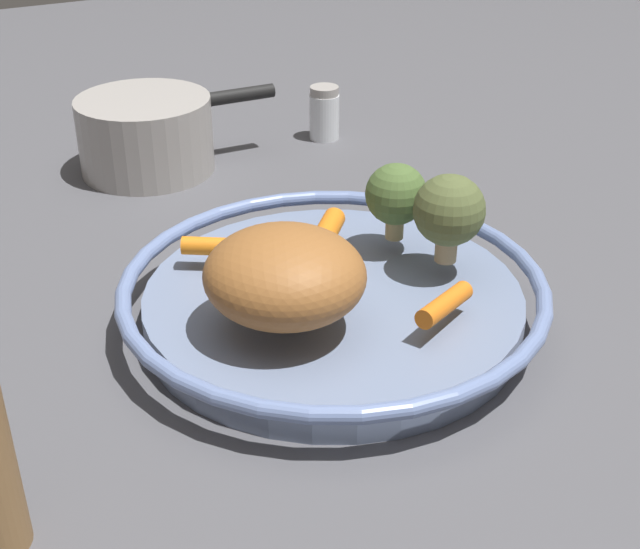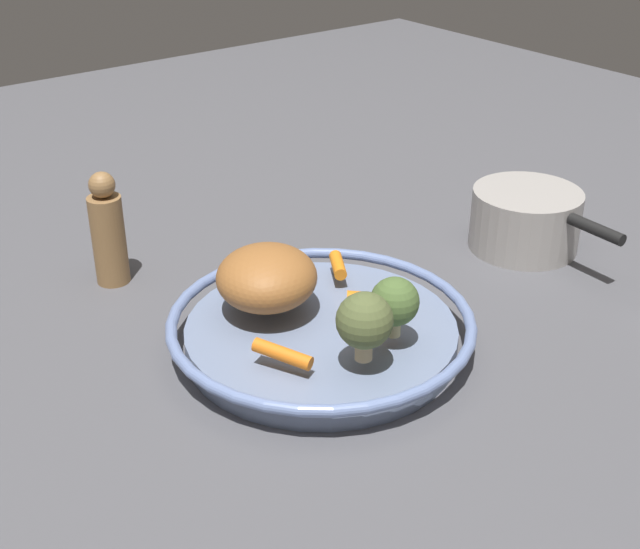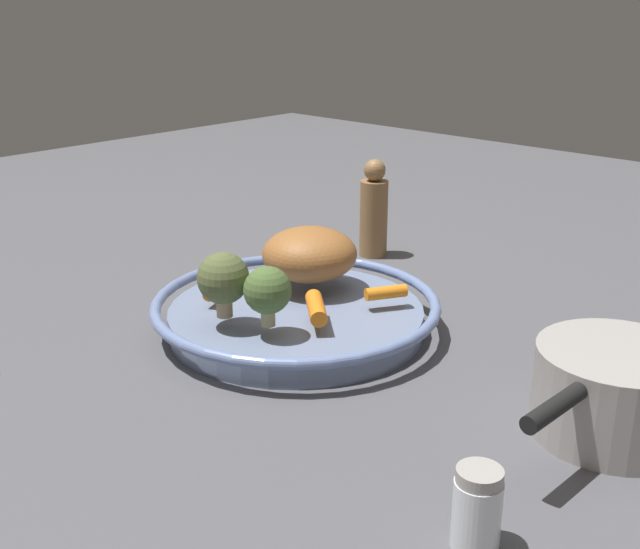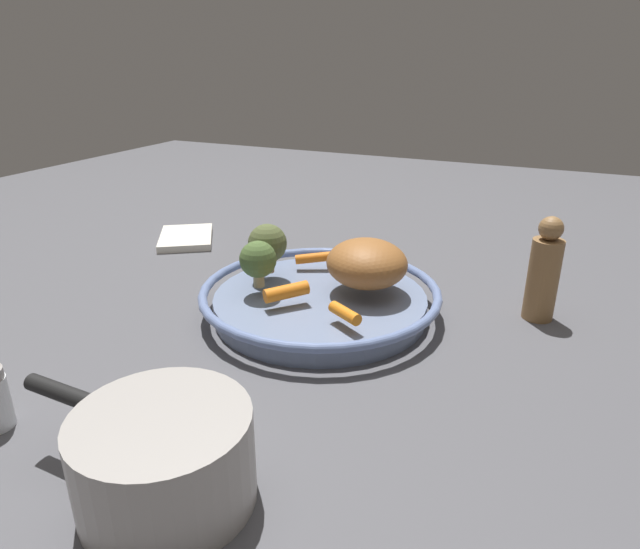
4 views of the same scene
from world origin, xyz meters
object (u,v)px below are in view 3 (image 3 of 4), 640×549
broccoli_floret_mid (223,279)px  salt_shaker (477,509)px  pepper_mill (374,212)px  saucepan (615,392)px  roast_chicken_piece (310,254)px  baby_carrot_near_rim (386,292)px  serving_bowl (296,313)px  baby_carrot_back (219,285)px  baby_carrot_left (316,308)px  broccoli_floret_small (267,291)px

broccoli_floret_mid → salt_shaker: 0.41m
broccoli_floret_mid → pepper_mill: 0.40m
salt_shaker → saucepan: saucepan is taller
roast_chicken_piece → baby_carrot_near_rim: roast_chicken_piece is taller
serving_bowl → broccoli_floret_mid: (0.02, 0.10, 0.07)m
baby_carrot_near_rim → saucepan: bearing=172.3°
baby_carrot_near_rim → baby_carrot_back: baby_carrot_back is taller
roast_chicken_piece → baby_carrot_near_rim: size_ratio=2.38×
saucepan → roast_chicken_piece: bearing=-3.8°
roast_chicken_piece → baby_carrot_back: (0.05, 0.11, -0.03)m
roast_chicken_piece → salt_shaker: bearing=148.5°
baby_carrot_left → salt_shaker: size_ratio=0.94×
baby_carrot_back → saucepan: (-0.47, -0.08, -0.01)m
baby_carrot_left → salt_shaker: 0.36m
roast_chicken_piece → baby_carrot_left: (-0.09, 0.08, -0.02)m
salt_shaker → saucepan: size_ratio=0.28×
salt_shaker → serving_bowl: bearing=-27.1°
baby_carrot_back → saucepan: size_ratio=0.28×
roast_chicken_piece → pepper_mill: (0.09, -0.23, -0.01)m
roast_chicken_piece → pepper_mill: pepper_mill is taller
salt_shaker → saucepan: bearing=-91.2°
broccoli_floret_mid → serving_bowl: bearing=-101.1°
baby_carrot_left → broccoli_floret_small: 0.07m
broccoli_floret_small → salt_shaker: 0.36m
serving_bowl → baby_carrot_near_rim: 0.11m
serving_bowl → broccoli_floret_small: (-0.04, 0.08, 0.06)m
roast_chicken_piece → baby_carrot_back: bearing=63.0°
serving_bowl → pepper_mill: 0.32m
baby_carrot_left → baby_carrot_near_rim: bearing=-104.2°
baby_carrot_near_rim → saucepan: size_ratio=0.22×
serving_bowl → broccoli_floret_mid: 0.12m
serving_bowl → baby_carrot_near_rim: bearing=-138.6°
pepper_mill → roast_chicken_piece: bearing=110.1°
broccoli_floret_small → pepper_mill: (0.15, -0.37, -0.01)m
salt_shaker → baby_carrot_back: bearing=-17.4°
pepper_mill → saucepan: (-0.50, 0.26, -0.03)m
serving_bowl → broccoli_floret_small: bearing=114.2°
pepper_mill → saucepan: 0.56m
baby_carrot_left → pepper_mill: (0.17, -0.32, 0.02)m
baby_carrot_back → pepper_mill: bearing=-84.7°
baby_carrot_left → saucepan: saucepan is taller
baby_carrot_near_rim → saucepan: saucepan is taller
baby_carrot_left → broccoli_floret_small: bearing=69.7°
baby_carrot_near_rim → salt_shaker: size_ratio=0.77×
roast_chicken_piece → salt_shaker: (-0.41, 0.25, -0.04)m
broccoli_floret_small → salt_shaker: size_ratio=1.03×
broccoli_floret_mid → pepper_mill: pepper_mill is taller
salt_shaker → pepper_mill: pepper_mill is taller
salt_shaker → pepper_mill: size_ratio=0.44×
salt_shaker → pepper_mill: 0.69m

